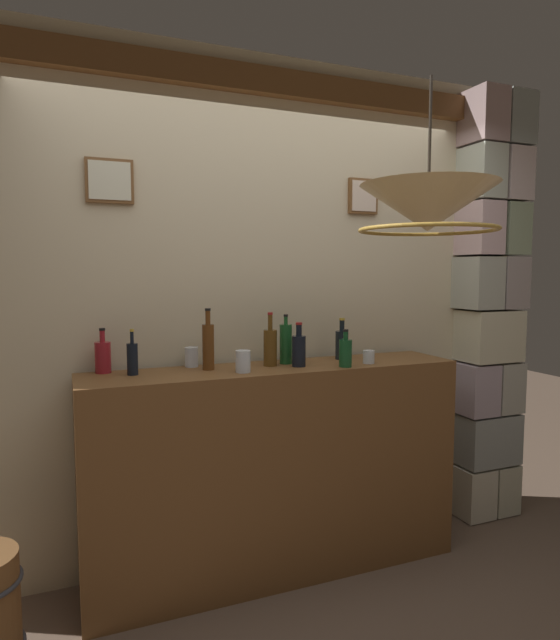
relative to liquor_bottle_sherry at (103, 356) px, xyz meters
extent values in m
cube|color=beige|center=(0.85, 0.13, 0.20)|extent=(3.60, 0.08, 2.79)
cube|color=brown|center=(0.85, 0.07, 1.43)|extent=(3.60, 0.10, 0.14)
cube|color=brown|center=(0.06, 0.08, 0.86)|extent=(0.23, 0.03, 0.22)
cube|color=beige|center=(0.06, 0.06, 0.86)|extent=(0.20, 0.01, 0.19)
cube|color=brown|center=(1.50, 0.08, 0.86)|extent=(0.19, 0.03, 0.21)
cube|color=beige|center=(1.50, 0.06, 0.86)|extent=(0.16, 0.01, 0.18)
cube|color=beige|center=(2.28, -0.01, -1.03)|extent=(0.21, 0.31, 0.33)
cube|color=#B7B49B|center=(2.50, -0.01, -1.03)|extent=(0.19, 0.31, 0.33)
cube|color=gray|center=(2.39, -0.01, -0.68)|extent=(0.40, 0.31, 0.33)
cube|color=#A3939F|center=(2.28, -0.01, -0.34)|extent=(0.21, 0.31, 0.33)
cube|color=#A5A497|center=(2.50, -0.01, -0.34)|extent=(0.20, 0.31, 0.33)
cube|color=beige|center=(2.39, -0.01, 0.00)|extent=(0.37, 0.31, 0.33)
cube|color=#A5A898|center=(2.28, -0.01, 0.34)|extent=(0.21, 0.31, 0.33)
cube|color=gray|center=(2.50, -0.01, 0.34)|extent=(0.20, 0.31, 0.33)
cube|color=beige|center=(2.28, -0.01, 0.68)|extent=(0.19, 0.31, 0.33)
cube|color=gray|center=(2.50, -0.01, 0.68)|extent=(0.19, 0.31, 0.33)
cube|color=#B0B7A4|center=(2.28, -0.01, 1.03)|extent=(0.19, 0.31, 0.33)
cube|color=#C0AFAB|center=(2.50, -0.01, 1.03)|extent=(0.20, 0.31, 0.33)
cube|color=gray|center=(2.28, -0.01, 1.37)|extent=(0.20, 0.31, 0.33)
cube|color=gray|center=(2.50, -0.01, 1.37)|extent=(0.21, 0.31, 0.33)
cube|color=brown|center=(0.85, -0.16, -0.64)|extent=(2.00, 0.42, 1.11)
cylinder|color=maroon|center=(0.00, 0.00, -0.01)|extent=(0.08, 0.08, 0.15)
cylinder|color=maroon|center=(0.00, 0.00, 0.10)|extent=(0.03, 0.03, 0.06)
cylinder|color=black|center=(0.00, 0.00, 0.13)|extent=(0.03, 0.03, 0.01)
cylinder|color=#174B25|center=(1.19, -0.30, -0.01)|extent=(0.07, 0.07, 0.14)
cylinder|color=#174B25|center=(1.19, -0.30, 0.08)|extent=(0.02, 0.02, 0.04)
cylinder|color=black|center=(1.19, -0.30, 0.11)|extent=(0.03, 0.03, 0.01)
cylinder|color=black|center=(0.13, -0.11, -0.01)|extent=(0.05, 0.05, 0.15)
cylinder|color=black|center=(0.13, -0.11, 0.10)|extent=(0.02, 0.02, 0.06)
cylinder|color=#B7932D|center=(0.13, -0.11, 0.13)|extent=(0.02, 0.02, 0.01)
cylinder|color=#1B5225|center=(0.93, -0.09, 0.02)|extent=(0.07, 0.07, 0.21)
cylinder|color=#1B5225|center=(0.93, -0.09, 0.15)|extent=(0.02, 0.02, 0.04)
cylinder|color=black|center=(0.93, -0.09, 0.18)|extent=(0.02, 0.02, 0.01)
cylinder|color=black|center=(0.97, -0.19, 0.00)|extent=(0.07, 0.07, 0.16)
cylinder|color=black|center=(0.97, -0.19, 0.11)|extent=(0.03, 0.03, 0.06)
cylinder|color=maroon|center=(0.97, -0.19, 0.14)|extent=(0.03, 0.03, 0.01)
cylinder|color=black|center=(1.29, -0.07, 0.00)|extent=(0.07, 0.07, 0.16)
cylinder|color=black|center=(1.29, -0.07, 0.11)|extent=(0.03, 0.03, 0.06)
cylinder|color=#B7932D|center=(1.29, -0.07, 0.15)|extent=(0.03, 0.03, 0.01)
cylinder|color=brown|center=(0.50, -0.11, 0.03)|extent=(0.06, 0.06, 0.23)
cylinder|color=brown|center=(0.50, -0.11, 0.18)|extent=(0.03, 0.03, 0.07)
cylinder|color=black|center=(0.50, -0.11, 0.22)|extent=(0.03, 0.03, 0.01)
cylinder|color=brown|center=(0.83, -0.12, 0.01)|extent=(0.07, 0.07, 0.19)
cylinder|color=brown|center=(0.83, -0.12, 0.15)|extent=(0.02, 0.02, 0.08)
cylinder|color=maroon|center=(0.83, -0.12, 0.20)|extent=(0.03, 0.03, 0.01)
cylinder|color=silver|center=(1.36, -0.25, -0.05)|extent=(0.06, 0.06, 0.07)
cylinder|color=silver|center=(0.44, 0.01, -0.03)|extent=(0.07, 0.07, 0.10)
cylinder|color=silver|center=(0.64, -0.24, -0.03)|extent=(0.08, 0.08, 0.11)
cone|color=beige|center=(1.19, -0.95, 0.67)|extent=(0.55, 0.55, 0.19)
cylinder|color=black|center=(1.19, -0.95, 0.97)|extent=(0.01, 0.01, 0.42)
torus|color=#AD8433|center=(1.19, -0.95, 0.58)|extent=(0.55, 0.55, 0.02)
camera|label=1|loc=(-0.17, -2.74, 0.41)|focal=30.10mm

